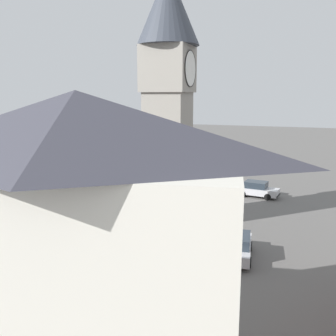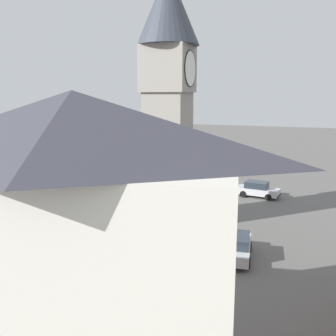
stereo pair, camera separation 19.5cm
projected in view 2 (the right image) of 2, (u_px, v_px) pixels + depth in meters
ground_plane at (168, 223)px, 29.27m from camera, size 200.00×200.00×0.00m
clock_tower at (168, 80)px, 27.19m from camera, size 4.53×4.53×18.81m
car_blue_kerb at (5, 224)px, 26.78m from camera, size 2.46×4.38×1.53m
car_silver_kerb at (77, 229)px, 25.74m from camera, size 4.43×3.44×1.53m
car_red_corner at (125, 254)px, 21.66m from camera, size 4.34×2.30×1.53m
car_white_side at (236, 246)px, 22.78m from camera, size 4.31×2.19×1.53m
car_black_far at (258, 189)px, 36.66m from camera, size 2.21×4.31×1.53m
pedestrian at (90, 196)px, 33.30m from camera, size 0.34×0.53×1.69m
tree at (116, 143)px, 39.79m from camera, size 5.21×5.21×7.48m
building_terrace_right at (79, 241)px, 12.31m from camera, size 7.18×11.51×9.99m
road_sign at (84, 191)px, 31.47m from camera, size 0.60×0.07×2.80m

